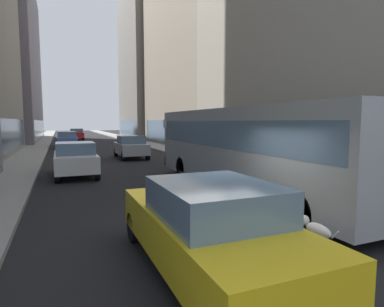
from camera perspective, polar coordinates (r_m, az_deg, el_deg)
ground_plane at (r=41.35m, az=-17.77°, el=1.84°), size 120.00×120.00×0.00m
sidewalk_left at (r=41.26m, az=-25.68°, el=1.65°), size 2.40×110.00×0.15m
sidewalk_right at (r=42.20m, az=-10.04°, el=2.20°), size 2.40×110.00×0.15m
building_right_mid at (r=37.49m, az=2.70°, el=21.67°), size 9.60×18.12×25.83m
building_right_far at (r=52.85m, az=-5.60°, el=14.80°), size 11.14×14.02×21.96m
transit_bus at (r=11.69m, az=9.76°, el=1.65°), size 2.78×11.53×3.05m
car_red_coupe at (r=49.32m, az=-19.99°, el=3.31°), size 1.85×4.31×1.62m
car_blue_hatchback at (r=34.74m, az=-21.51°, el=2.39°), size 1.89×4.32×1.62m
car_silver_sedan at (r=23.05m, az=-10.90°, el=1.20°), size 1.86×3.96×1.62m
car_white_van at (r=16.24m, az=-20.18°, el=-0.89°), size 1.86×4.21×1.62m
car_yellow_taxi at (r=5.45m, az=3.12°, el=-13.17°), size 1.86×4.75×1.62m
dalmatian_dog at (r=6.71m, az=21.30°, el=-12.69°), size 0.22×0.96×0.72m
pedestrian_with_handbag at (r=11.82m, az=27.46°, el=-2.59°), size 0.45×0.34×1.69m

